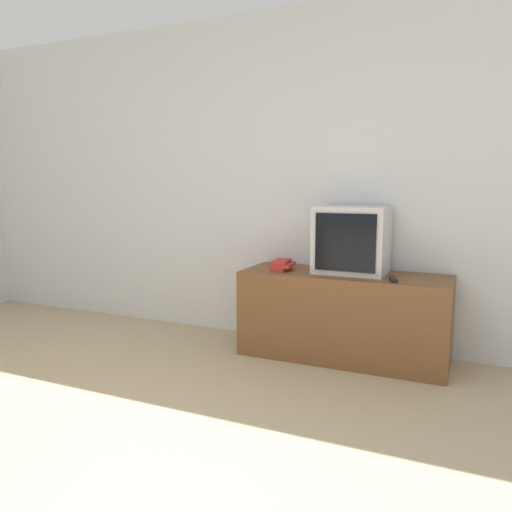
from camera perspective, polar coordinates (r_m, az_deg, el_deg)
wall_back at (r=4.12m, az=0.74°, el=8.73°), size 9.00×0.06×2.60m
tv_stand at (r=3.70m, az=9.96°, el=-6.76°), size 1.48×0.52×0.63m
television at (r=3.65m, az=10.89°, el=1.84°), size 0.50×0.40×0.48m
book_stack at (r=3.72m, az=3.01°, el=-1.03°), size 0.16×0.23×0.08m
remote_on_stand at (r=3.43m, az=15.40°, el=-2.57°), size 0.08×0.16×0.02m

